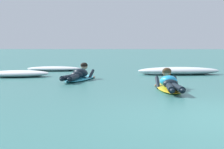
# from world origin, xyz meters

# --- Properties ---
(ground_plane) EXTENTS (120.00, 120.00, 0.00)m
(ground_plane) POSITION_xyz_m (0.00, 10.00, 0.00)
(ground_plane) COLOR #387A75
(surfer_near) EXTENTS (0.57, 2.71, 0.53)m
(surfer_near) POSITION_xyz_m (-0.93, 3.84, 0.14)
(surfer_near) COLOR yellow
(surfer_near) RESTS_ON ground
(surfer_far) EXTENTS (0.99, 2.74, 0.53)m
(surfer_far) POSITION_xyz_m (-3.31, 6.57, 0.13)
(surfer_far) COLOR #2DB2D1
(surfer_far) RESTS_ON ground
(whitewater_mid_right) EXTENTS (2.89, 1.35, 0.26)m
(whitewater_mid_right) POSITION_xyz_m (-0.13, 8.99, 0.12)
(whitewater_mid_right) COLOR white
(whitewater_mid_right) RESTS_ON ground
(whitewater_back) EXTENTS (2.25, 1.53, 0.21)m
(whitewater_back) POSITION_xyz_m (-5.43, 7.72, 0.10)
(whitewater_back) COLOR white
(whitewater_back) RESTS_ON ground
(whitewater_far_band) EXTENTS (2.11, 0.96, 0.18)m
(whitewater_far_band) POSITION_xyz_m (-4.73, 10.81, 0.08)
(whitewater_far_band) COLOR white
(whitewater_far_band) RESTS_ON ground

